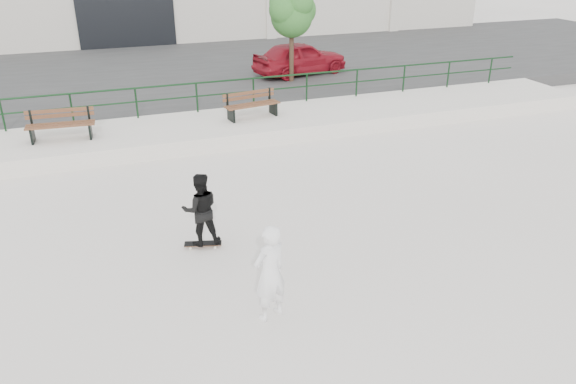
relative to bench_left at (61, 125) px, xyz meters
name	(u,v)px	position (x,y,z in m)	size (l,w,h in m)	color
ground	(268,312)	(3.33, -9.43, -0.94)	(120.00, 120.00, 0.00)	beige
ledge	(176,134)	(3.33, 0.07, -0.69)	(30.00, 3.00, 0.50)	silver
parking_strip	(144,76)	(3.33, 8.57, -0.69)	(60.00, 14.00, 0.50)	#353535
railing	(167,93)	(3.33, 1.37, 0.30)	(28.00, 0.06, 1.03)	#123218
bench_left	(61,125)	(0.00, 0.00, 0.00)	(1.97, 0.70, 0.89)	#53361C
bench_right	(252,105)	(5.90, 0.17, -0.02)	(1.92, 0.83, 0.85)	#53361C
tree	(292,11)	(8.90, 4.44, 2.32)	(2.08, 1.84, 3.69)	#4D3926
red_car	(300,58)	(9.65, 5.47, 0.26)	(1.66, 4.13, 1.41)	maroon
skateboard	(203,244)	(2.74, -6.80, -0.87)	(0.81, 0.40, 0.09)	black
standing_skater	(200,209)	(2.74, -6.80, -0.05)	(0.77, 0.60, 1.59)	black
seated_skater	(270,273)	(3.34, -9.55, -0.05)	(0.65, 0.43, 1.79)	white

